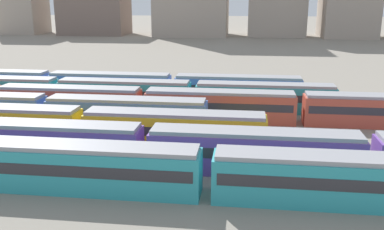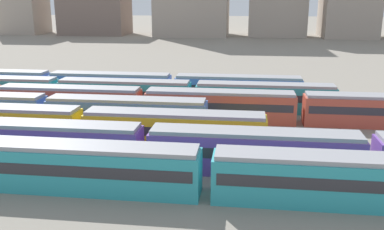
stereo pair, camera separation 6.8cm
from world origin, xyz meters
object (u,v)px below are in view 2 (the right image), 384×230
at_px(train_track_1, 145,147).
at_px(train_track_5, 125,93).
at_px(train_track_4, 300,108).
at_px(train_track_6, 110,85).

xyz_separation_m(train_track_1, train_track_5, (-7.80, 20.80, -0.00)).
bearing_deg(train_track_5, train_track_4, -12.86).
xyz_separation_m(train_track_1, train_track_4, (14.97, 15.60, 0.00)).
bearing_deg(train_track_5, train_track_1, -69.43).
height_order(train_track_1, train_track_5, same).
distance_m(train_track_1, train_track_5, 22.22).
bearing_deg(train_track_4, train_track_1, -133.83).
relative_size(train_track_4, train_track_6, 2.02).
xyz_separation_m(train_track_4, train_track_6, (-26.41, 10.40, -0.00)).
relative_size(train_track_5, train_track_6, 1.00).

